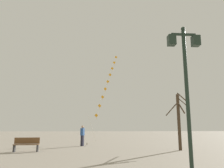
% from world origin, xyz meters
% --- Properties ---
extents(ground_plane, '(160.00, 160.00, 0.00)m').
position_xyz_m(ground_plane, '(0.00, 20.00, 0.00)').
color(ground_plane, gray).
extents(twin_lantern_lamp_post, '(1.22, 0.28, 5.34)m').
position_xyz_m(twin_lantern_lamp_post, '(2.59, 6.18, 3.66)').
color(twin_lantern_lamp_post, '#1E2D23').
rests_on(twin_lantern_lamp_post, ground_plane).
extents(kite_train, '(3.75, 9.60, 11.56)m').
position_xyz_m(kite_train, '(0.49, 24.53, 6.27)').
color(kite_train, brown).
rests_on(kite_train, ground_plane).
extents(kite_flyer, '(0.36, 0.62, 1.71)m').
position_xyz_m(kite_flyer, '(-1.80, 18.19, 0.90)').
color(kite_flyer, '#1E1E2D').
rests_on(kite_flyer, ground_plane).
extents(bare_tree, '(1.78, 1.76, 4.01)m').
position_xyz_m(bare_tree, '(5.17, 13.98, 2.10)').
color(bare_tree, '#423323').
rests_on(bare_tree, ground_plane).
extents(park_bench, '(1.63, 0.55, 0.89)m').
position_xyz_m(park_bench, '(-5.16, 13.77, 0.45)').
color(park_bench, brown).
rests_on(park_bench, ground_plane).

